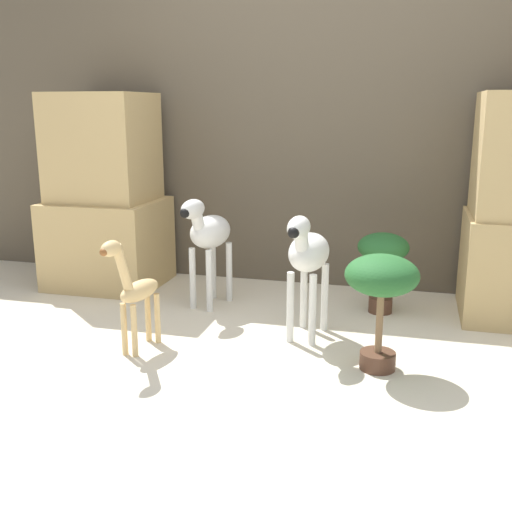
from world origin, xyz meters
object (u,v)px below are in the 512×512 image
object	(u,v)px
giraffe_figurine	(134,289)
potted_palm_back	(383,254)
zebra_right	(307,255)
zebra_left	(208,234)
potted_palm_front	(381,284)

from	to	relation	value
giraffe_figurine	potted_palm_back	world-z (taller)	giraffe_figurine
zebra_right	potted_palm_back	size ratio (longest dim) A/B	1.42
zebra_left	giraffe_figurine	bearing A→B (deg)	-98.35
zebra_left	potted_palm_front	bearing A→B (deg)	-32.08
giraffe_figurine	potted_palm_back	bearing A→B (deg)	38.78
zebra_right	giraffe_figurine	distance (m)	0.93
zebra_left	potted_palm_front	size ratio (longest dim) A/B	1.24
potted_palm_back	zebra_right	bearing A→B (deg)	-124.67
zebra_left	potted_palm_back	size ratio (longest dim) A/B	1.42
giraffe_figurine	potted_palm_back	size ratio (longest dim) A/B	1.25
zebra_left	potted_palm_front	distance (m)	1.31
giraffe_figurine	potted_palm_front	world-z (taller)	giraffe_figurine
potted_palm_front	zebra_right	bearing A→B (deg)	142.87
zebra_left	potted_palm_front	xyz separation A→B (m)	(1.11, -0.70, -0.04)
zebra_right	zebra_left	size ratio (longest dim) A/B	1.00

